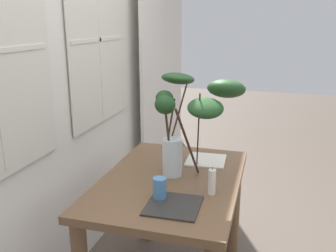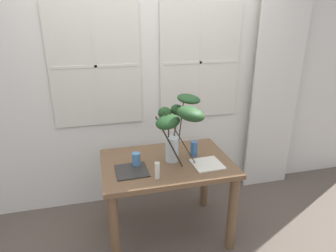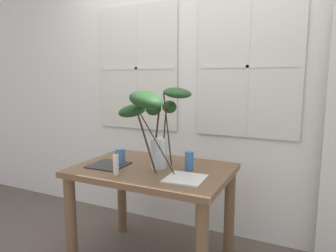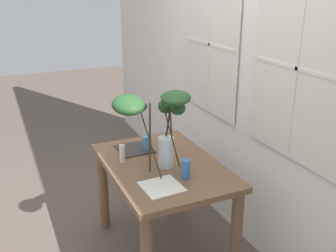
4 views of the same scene
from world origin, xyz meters
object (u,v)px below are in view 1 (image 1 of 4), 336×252
object	(u,v)px
drinking_glass_blue_right	(174,151)
pillar_candle	(212,182)
drinking_glass_blue_left	(160,189)
plate_square_right	(206,160)
dining_table	(171,201)
vase_with_branches	(192,110)
plate_square_left	(173,205)

from	to	relation	value
drinking_glass_blue_right	pillar_candle	size ratio (longest dim) A/B	0.90
drinking_glass_blue_left	pillar_candle	size ratio (longest dim) A/B	0.78
drinking_glass_blue_left	drinking_glass_blue_right	bearing A→B (deg)	7.20
plate_square_right	pillar_candle	bearing A→B (deg)	-166.29
dining_table	plate_square_right	xyz separation A→B (m)	(0.32, -0.15, 0.15)
vase_with_branches	drinking_glass_blue_left	bearing A→B (deg)	165.36
drinking_glass_blue_left	drinking_glass_blue_right	size ratio (longest dim) A/B	0.87
dining_table	vase_with_branches	world-z (taller)	vase_with_branches
drinking_glass_blue_left	plate_square_right	distance (m)	0.60
drinking_glass_blue_right	plate_square_left	bearing A→B (deg)	-165.41
dining_table	plate_square_left	bearing A→B (deg)	-162.59
plate_square_left	drinking_glass_blue_left	bearing A→B (deg)	58.52
pillar_candle	dining_table	bearing A→B (deg)	61.68
vase_with_branches	plate_square_right	bearing A→B (deg)	-9.90
dining_table	pillar_candle	xyz separation A→B (m)	(-0.14, -0.26, 0.22)
drinking_glass_blue_right	vase_with_branches	bearing A→B (deg)	-141.61
dining_table	plate_square_left	xyz separation A→B (m)	(-0.32, -0.10, 0.15)
drinking_glass_blue_left	pillar_candle	bearing A→B (deg)	-62.29
drinking_glass_blue_right	plate_square_right	distance (m)	0.21
vase_with_branches	drinking_glass_blue_right	bearing A→B (deg)	38.39
plate_square_left	plate_square_right	bearing A→B (deg)	-4.15
plate_square_right	pillar_candle	xyz separation A→B (m)	(-0.46, -0.11, 0.06)
dining_table	vase_with_branches	xyz separation A→B (m)	(0.07, -0.10, 0.54)
plate_square_left	pillar_candle	world-z (taller)	pillar_candle
dining_table	drinking_glass_blue_right	distance (m)	0.35
plate_square_left	plate_square_right	distance (m)	0.64
dining_table	plate_square_right	bearing A→B (deg)	-24.63
vase_with_branches	drinking_glass_blue_left	size ratio (longest dim) A/B	5.10
drinking_glass_blue_right	plate_square_left	world-z (taller)	drinking_glass_blue_right
drinking_glass_blue_left	dining_table	bearing A→B (deg)	3.17
drinking_glass_blue_left	drinking_glass_blue_right	xyz separation A→B (m)	(0.53, 0.07, 0.01)
vase_with_branches	plate_square_right	xyz separation A→B (m)	(0.25, -0.04, -0.39)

